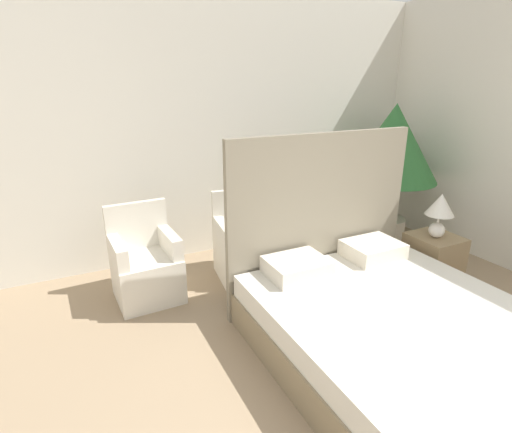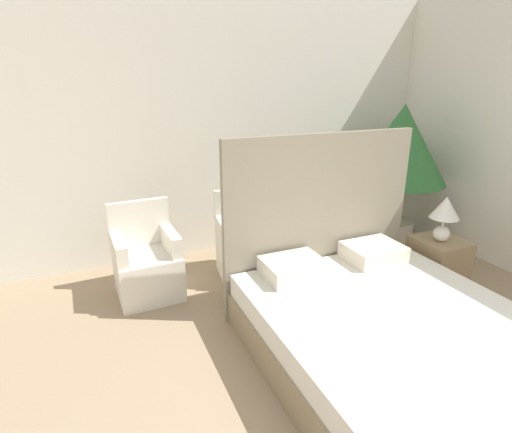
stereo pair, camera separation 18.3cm
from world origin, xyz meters
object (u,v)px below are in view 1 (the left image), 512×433
object	(u,v)px
potted_palm	(392,149)
bed	(395,326)
nightstand	(432,260)
table_lamp	(440,209)
armchair_near_window_right	(245,250)
armchair_near_window_left	(146,269)

from	to	relation	value
potted_palm	bed	bearing A→B (deg)	-131.39
potted_palm	nightstand	size ratio (longest dim) A/B	3.32
bed	table_lamp	bearing A→B (deg)	30.58
armchair_near_window_right	table_lamp	size ratio (longest dim) A/B	2.01
armchair_near_window_left	table_lamp	distance (m)	2.84
armchair_near_window_left	potted_palm	size ratio (longest dim) A/B	0.52
potted_palm	table_lamp	distance (m)	1.23
armchair_near_window_left	armchair_near_window_right	bearing A→B (deg)	-2.45
armchair_near_window_left	potted_palm	distance (m)	3.14
bed	nightstand	bearing A→B (deg)	30.58
bed	table_lamp	xyz separation A→B (m)	(1.17, 0.69, 0.52)
bed	potted_palm	size ratio (longest dim) A/B	1.29
armchair_near_window_right	table_lamp	bearing A→B (deg)	-25.19
bed	potted_palm	distance (m)	2.55
potted_palm	armchair_near_window_right	bearing A→B (deg)	-177.62
bed	armchair_near_window_right	xyz separation A→B (m)	(-0.41, 1.71, 0.01)
armchair_near_window_left	table_lamp	world-z (taller)	table_lamp
bed	nightstand	distance (m)	1.39
armchair_near_window_right	potted_palm	world-z (taller)	potted_palm
nightstand	bed	bearing A→B (deg)	-149.42
bed	armchair_near_window_left	bearing A→B (deg)	130.02
bed	armchair_near_window_right	bearing A→B (deg)	103.50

